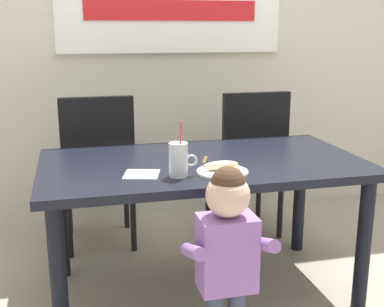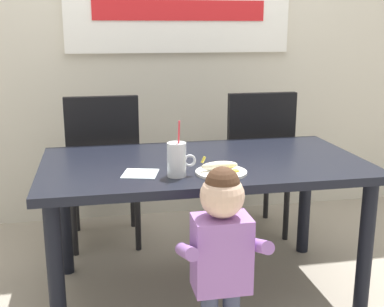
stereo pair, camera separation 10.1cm
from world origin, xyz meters
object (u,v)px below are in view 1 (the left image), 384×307
at_px(dining_chair_right, 248,155).
at_px(paper_napkin, 142,174).
at_px(peeled_banana, 221,166).
at_px(dining_table, 203,178).
at_px(snack_plate, 222,172).
at_px(milk_cup, 179,162).
at_px(toddler_standing, 227,244).
at_px(dining_chair_left, 98,164).

relative_size(dining_chair_right, paper_napkin, 6.40).
xyz_separation_m(peeled_banana, paper_napkin, (-0.35, 0.05, -0.03)).
xyz_separation_m(dining_table, dining_chair_right, (0.47, 0.64, -0.07)).
bearing_deg(snack_plate, milk_cup, 179.57).
distance_m(snack_plate, paper_napkin, 0.36).
xyz_separation_m(dining_table, toddler_standing, (-0.06, -0.58, -0.09)).
bearing_deg(milk_cup, peeled_banana, 3.64).
distance_m(toddler_standing, paper_napkin, 0.52).
bearing_deg(dining_chair_right, dining_chair_left, -1.84).
distance_m(milk_cup, peeled_banana, 0.20).
height_order(dining_chair_right, milk_cup, dining_chair_right).
bearing_deg(milk_cup, dining_table, 53.79).
bearing_deg(peeled_banana, toddler_standing, -103.05).
relative_size(milk_cup, snack_plate, 1.09).
bearing_deg(dining_chair_left, paper_napkin, 100.05).
distance_m(dining_chair_left, paper_napkin, 0.87).
xyz_separation_m(dining_chair_right, snack_plate, (-0.45, -0.87, 0.17)).
distance_m(dining_table, dining_chair_right, 0.80).
xyz_separation_m(dining_chair_left, snack_plate, (0.50, -0.90, 0.17)).
height_order(dining_chair_left, milk_cup, dining_chair_left).
height_order(dining_chair_left, dining_chair_right, same).
height_order(dining_table, toddler_standing, toddler_standing).
bearing_deg(snack_plate, dining_chair_right, 62.80).
relative_size(dining_table, toddler_standing, 1.87).
height_order(toddler_standing, paper_napkin, toddler_standing).
height_order(milk_cup, peeled_banana, milk_cup).
relative_size(milk_cup, peeled_banana, 1.45).
height_order(dining_chair_right, paper_napkin, dining_chair_right).
bearing_deg(peeled_banana, dining_chair_left, 119.39).
height_order(dining_table, dining_chair_right, dining_chair_right).
relative_size(dining_chair_left, peeled_banana, 5.55).
bearing_deg(toddler_standing, dining_chair_left, 108.47).
bearing_deg(peeled_banana, paper_napkin, 171.98).
bearing_deg(dining_chair_right, dining_table, 53.23).
xyz_separation_m(dining_chair_right, milk_cup, (-0.65, -0.87, 0.23)).
bearing_deg(dining_chair_left, milk_cup, 108.63).
height_order(milk_cup, snack_plate, milk_cup).
relative_size(dining_table, dining_chair_right, 1.63).
relative_size(dining_table, dining_chair_left, 1.63).
bearing_deg(peeled_banana, dining_table, 96.38).
distance_m(dining_chair_left, milk_cup, 0.98).
bearing_deg(dining_table, snack_plate, -83.49).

